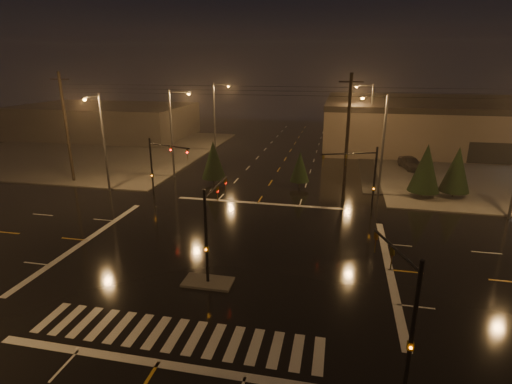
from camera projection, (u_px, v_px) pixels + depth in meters
ground at (226, 254)px, 28.03m from camera, size 140.00×140.00×0.00m
sidewalk_nw at (93, 150)px, 61.86m from camera, size 36.00×36.00×0.12m
median_island at (208, 282)px, 24.29m from camera, size 3.00×1.60×0.15m
crosswalk at (176, 335)px, 19.65m from camera, size 15.00×2.60×0.01m
stop_bar_near at (158, 363)px, 17.79m from camera, size 16.00×0.50×0.01m
stop_bar_far at (258, 203)px, 38.28m from camera, size 16.00×0.50×0.01m
commercial_block at (106, 121)px, 73.18m from camera, size 30.00×18.00×5.60m
signal_mast_median at (211, 220)px, 24.02m from camera, size 0.25×4.59×6.00m
signal_mast_ne at (363, 173)px, 34.44m from camera, size 4.84×1.86×6.00m
signal_mast_nw at (159, 162)px, 38.18m from camera, size 4.84×1.86×6.00m
signal_mast_se at (404, 303)px, 15.80m from camera, size 1.55×3.87×6.00m
streetlight_1 at (174, 128)px, 45.22m from camera, size 2.77×0.32×10.00m
streetlight_2 at (216, 112)px, 60.12m from camera, size 2.77×0.32×10.00m
streetlight_3 at (380, 138)px, 38.95m from camera, size 2.77×0.32×10.00m
streetlight_4 at (369, 114)px, 57.58m from camera, size 2.77×0.32×10.00m
streetlight_5 at (102, 137)px, 39.82m from camera, size 0.32×2.77×10.00m
utility_pole_0 at (66, 127)px, 43.53m from camera, size 2.20×0.32×12.00m
utility_pole_1 at (347, 137)px, 37.62m from camera, size 2.20×0.32×12.00m
conifer_0 at (426, 168)px, 38.93m from camera, size 3.02×3.02×5.42m
conifer_1 at (457, 169)px, 38.94m from camera, size 2.85×2.85×5.15m
conifer_3 at (213, 160)px, 43.56m from camera, size 2.64×2.64×4.82m
conifer_4 at (300, 167)px, 42.47m from camera, size 2.07×2.07×3.93m
car_parked at (411, 163)px, 50.27m from camera, size 3.01×5.17×1.65m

